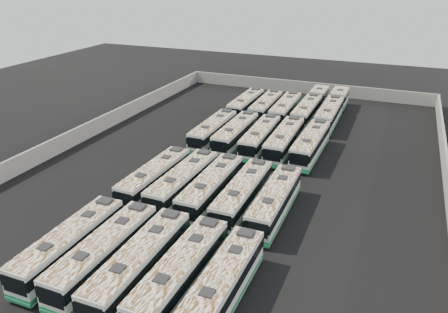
{
  "coord_description": "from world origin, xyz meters",
  "views": [
    {
      "loc": [
        16.33,
        -42.41,
        21.66
      ],
      "look_at": [
        -1.27,
        0.02,
        1.6
      ],
      "focal_mm": 35.0,
      "sensor_mm": 36.0,
      "label": 1
    }
  ],
  "objects_px": {
    "bus_midback_right": "(284,140)",
    "bus_back_center": "(285,110)",
    "bus_front_right": "(181,273)",
    "bus_back_far_left": "(246,105)",
    "bus_midback_center": "(260,137)",
    "bus_midback_far_right": "(311,144)",
    "bus_front_center": "(140,263)",
    "bus_midfront_far_left": "(155,178)",
    "bus_midfront_right": "(243,194)",
    "bus_front_far_left": "(70,244)",
    "bus_midfront_center": "(211,188)",
    "bus_back_far_right": "(333,109)",
    "bus_front_far_right": "(222,286)",
    "bus_midback_left": "(236,134)",
    "bus_midback_far_left": "(213,131)",
    "bus_midfront_left": "(183,182)",
    "bus_midfront_far_right": "(275,202)",
    "bus_back_right": "(311,106)",
    "bus_front_left": "(105,253)",
    "bus_back_left": "(266,107)"
  },
  "relations": [
    {
      "from": "bus_midfront_far_left",
      "to": "bus_midfront_far_right",
      "type": "bearing_deg",
      "value": 0.75
    },
    {
      "from": "bus_midfront_center",
      "to": "bus_back_left",
      "type": "distance_m",
      "value": 28.05
    },
    {
      "from": "bus_midfront_left",
      "to": "bus_midback_far_right",
      "type": "height_order",
      "value": "bus_midback_far_right"
    },
    {
      "from": "bus_midfront_far_left",
      "to": "bus_back_right",
      "type": "height_order",
      "value": "bus_back_right"
    },
    {
      "from": "bus_front_far_left",
      "to": "bus_midfront_center",
      "type": "bearing_deg",
      "value": 63.24
    },
    {
      "from": "bus_midfront_right",
      "to": "bus_back_center",
      "type": "relative_size",
      "value": 1.0
    },
    {
      "from": "bus_midback_center",
      "to": "bus_back_left",
      "type": "xyz_separation_m",
      "value": [
        -3.27,
        12.72,
        -0.01
      ]
    },
    {
      "from": "bus_front_far_left",
      "to": "bus_front_center",
      "type": "height_order",
      "value": "bus_front_center"
    },
    {
      "from": "bus_back_center",
      "to": "bus_back_far_right",
      "type": "xyz_separation_m",
      "value": [
        6.6,
        3.14,
        0.02
      ]
    },
    {
      "from": "bus_midback_left",
      "to": "bus_back_far_left",
      "type": "relative_size",
      "value": 1.02
    },
    {
      "from": "bus_front_right",
      "to": "bus_midback_right",
      "type": "bearing_deg",
      "value": 90.75
    },
    {
      "from": "bus_front_left",
      "to": "bus_midback_right",
      "type": "height_order",
      "value": "bus_midback_right"
    },
    {
      "from": "bus_midback_left",
      "to": "bus_midback_center",
      "type": "height_order",
      "value": "bus_midback_left"
    },
    {
      "from": "bus_midfront_center",
      "to": "bus_midfront_left",
      "type": "bearing_deg",
      "value": 179.16
    },
    {
      "from": "bus_midfront_far_left",
      "to": "bus_midfront_center",
      "type": "height_order",
      "value": "bus_midfront_center"
    },
    {
      "from": "bus_midback_center",
      "to": "bus_midback_far_left",
      "type": "bearing_deg",
      "value": 179.54
    },
    {
      "from": "bus_midfront_far_left",
      "to": "bus_midback_right",
      "type": "relative_size",
      "value": 0.96
    },
    {
      "from": "bus_back_far_right",
      "to": "bus_midback_far_left",
      "type": "bearing_deg",
      "value": -129.74
    },
    {
      "from": "bus_midfront_left",
      "to": "bus_front_far_right",
      "type": "bearing_deg",
      "value": -51.77
    },
    {
      "from": "bus_midfront_far_left",
      "to": "bus_back_center",
      "type": "height_order",
      "value": "bus_back_center"
    },
    {
      "from": "bus_front_center",
      "to": "bus_midfront_far_left",
      "type": "relative_size",
      "value": 1.05
    },
    {
      "from": "bus_midfront_right",
      "to": "bus_midfront_far_right",
      "type": "distance_m",
      "value": 3.22
    },
    {
      "from": "bus_front_far_right",
      "to": "bus_back_left",
      "type": "height_order",
      "value": "bus_front_far_right"
    },
    {
      "from": "bus_midback_right",
      "to": "bus_back_center",
      "type": "bearing_deg",
      "value": 103.75
    },
    {
      "from": "bus_front_center",
      "to": "bus_midfront_far_left",
      "type": "distance_m",
      "value": 14.37
    },
    {
      "from": "bus_back_far_right",
      "to": "bus_midfront_center",
      "type": "bearing_deg",
      "value": -102.29
    },
    {
      "from": "bus_front_far_right",
      "to": "bus_midback_right",
      "type": "height_order",
      "value": "bus_midback_right"
    },
    {
      "from": "bus_midfront_far_left",
      "to": "bus_back_far_left",
      "type": "xyz_separation_m",
      "value": [
        -0.12,
        27.99,
        0.01
      ]
    },
    {
      "from": "bus_midback_far_left",
      "to": "bus_back_far_right",
      "type": "distance_m",
      "value": 20.48
    },
    {
      "from": "bus_front_center",
      "to": "bus_midfront_right",
      "type": "distance_m",
      "value": 13.28
    },
    {
      "from": "bus_midfront_left",
      "to": "bus_midfront_center",
      "type": "relative_size",
      "value": 1.01
    },
    {
      "from": "bus_midfront_far_left",
      "to": "bus_front_right",
      "type": "bearing_deg",
      "value": -51.5
    },
    {
      "from": "bus_front_right",
      "to": "bus_midback_right",
      "type": "distance_m",
      "value": 27.86
    },
    {
      "from": "bus_front_left",
      "to": "bus_back_right",
      "type": "relative_size",
      "value": 0.65
    },
    {
      "from": "bus_midfront_left",
      "to": "bus_back_right",
      "type": "distance_m",
      "value": 31.51
    },
    {
      "from": "bus_midback_left",
      "to": "bus_midback_far_right",
      "type": "distance_m",
      "value": 9.84
    },
    {
      "from": "bus_midfront_right",
      "to": "bus_back_left",
      "type": "xyz_separation_m",
      "value": [
        -6.5,
        27.95,
        -0.03
      ]
    },
    {
      "from": "bus_midback_center",
      "to": "bus_midback_far_right",
      "type": "bearing_deg",
      "value": -1.91
    },
    {
      "from": "bus_front_center",
      "to": "bus_back_center",
      "type": "distance_m",
      "value": 40.65
    },
    {
      "from": "bus_midfront_far_left",
      "to": "bus_midback_far_right",
      "type": "xyz_separation_m",
      "value": [
        12.96,
        15.18,
        0.07
      ]
    },
    {
      "from": "bus_back_left",
      "to": "bus_back_center",
      "type": "height_order",
      "value": "bus_back_center"
    },
    {
      "from": "bus_front_right",
      "to": "bus_midback_right",
      "type": "height_order",
      "value": "bus_midback_right"
    },
    {
      "from": "bus_midfront_far_left",
      "to": "bus_midfront_left",
      "type": "relative_size",
      "value": 0.97
    },
    {
      "from": "bus_back_center",
      "to": "bus_midfront_far_right",
      "type": "bearing_deg",
      "value": -77.99
    },
    {
      "from": "bus_front_left",
      "to": "bus_front_far_right",
      "type": "height_order",
      "value": "bus_front_left"
    },
    {
      "from": "bus_midfront_far_right",
      "to": "bus_back_right",
      "type": "height_order",
      "value": "bus_back_right"
    },
    {
      "from": "bus_front_right",
      "to": "bus_back_far_left",
      "type": "distance_m",
      "value": 41.82
    },
    {
      "from": "bus_front_right",
      "to": "bus_midfront_center",
      "type": "bearing_deg",
      "value": 105.23
    },
    {
      "from": "bus_midfront_right",
      "to": "bus_back_far_right",
      "type": "bearing_deg",
      "value": 83.68
    },
    {
      "from": "bus_midback_center",
      "to": "bus_midfront_far_left",
      "type": "bearing_deg",
      "value": -114.43
    }
  ]
}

